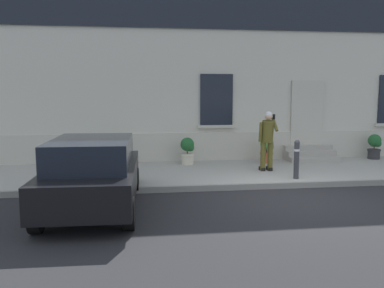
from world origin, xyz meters
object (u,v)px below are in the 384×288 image
planter_terracotta (267,149)px  person_on_phone (267,137)px  planter_cream (188,150)px  bollard_near_person (297,158)px  planter_olive (105,151)px  hatchback_car_black (93,172)px  planter_charcoal (375,146)px

planter_terracotta → person_on_phone: bearing=-108.3°
person_on_phone → planter_cream: bearing=133.5°
planter_cream → bollard_near_person: bearing=-44.9°
bollard_near_person → planter_olive: (-5.20, 2.69, -0.11)m
bollard_near_person → planter_cream: bollard_near_person is taller
person_on_phone → planter_terracotta: bearing=58.9°
bollard_near_person → planter_terracotta: (0.01, 2.48, -0.11)m
hatchback_car_black → person_on_phone: bearing=31.0°
person_on_phone → hatchback_car_black: bearing=-161.8°
planter_cream → planter_charcoal: 6.56m
planter_terracotta → planter_charcoal: 3.96m
bollard_near_person → planter_charcoal: size_ratio=1.22×
bollard_near_person → planter_terracotta: bearing=89.9°
planter_terracotta → planter_charcoal: same height
hatchback_car_black → person_on_phone: 5.46m
person_on_phone → planter_cream: (-2.16, 1.44, -0.55)m
bollard_near_person → planter_cream: size_ratio=1.22×
planter_charcoal → planter_terracotta: bearing=-176.0°
planter_olive → planter_cream: bearing=-2.4°
planter_olive → bollard_near_person: bearing=-27.4°
hatchback_car_black → planter_olive: size_ratio=4.78×
hatchback_car_black → bollard_near_person: 5.37m
hatchback_car_black → planter_charcoal: bearing=26.0°
hatchback_car_black → bollard_near_person: hatchback_car_black is taller
hatchback_car_black → planter_terracotta: bearing=39.0°
planter_cream → planter_terracotta: 2.60m
planter_olive → planter_terracotta: bearing=-2.3°
hatchback_car_black → planter_charcoal: 10.08m
person_on_phone → planter_terracotta: 1.51m
hatchback_car_black → planter_cream: 4.94m
planter_olive → planter_charcoal: (9.15, 0.06, 0.00)m
planter_olive → person_on_phone: bearing=-18.0°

